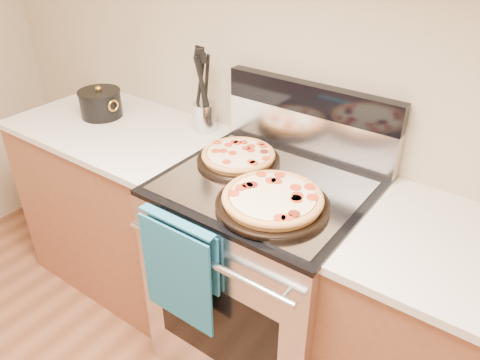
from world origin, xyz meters
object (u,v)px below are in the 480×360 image
Objects in this scene: pepperoni_pizza_front at (273,200)px; pepperoni_pizza_back at (238,157)px; utensil_crock at (204,117)px; range_body at (264,276)px; saucepan at (101,105)px.

pepperoni_pizza_back is at bearing 146.04° from pepperoni_pizza_front.
utensil_crock is at bearing 148.76° from pepperoni_pizza_front.
range_body is at bearing -25.50° from utensil_crock.
pepperoni_pizza_back is 2.48× the size of utensil_crock.
pepperoni_pizza_front is (0.29, -0.19, 0.00)m from pepperoni_pizza_back.
saucepan is at bearing -161.63° from utensil_crock.
utensil_crock reaches higher than pepperoni_pizza_front.
range_body is 4.52× the size of saucepan.
saucepan reaches higher than range_body.
utensil_crock reaches higher than range_body.
saucepan is (-1.13, 0.20, 0.02)m from pepperoni_pizza_front.
pepperoni_pizza_front is at bearing -9.93° from saucepan.
saucepan is (-1.02, 0.07, 0.52)m from range_body.
utensil_crock is 0.55m from saucepan.
pepperoni_pizza_back is 1.66× the size of saucepan.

